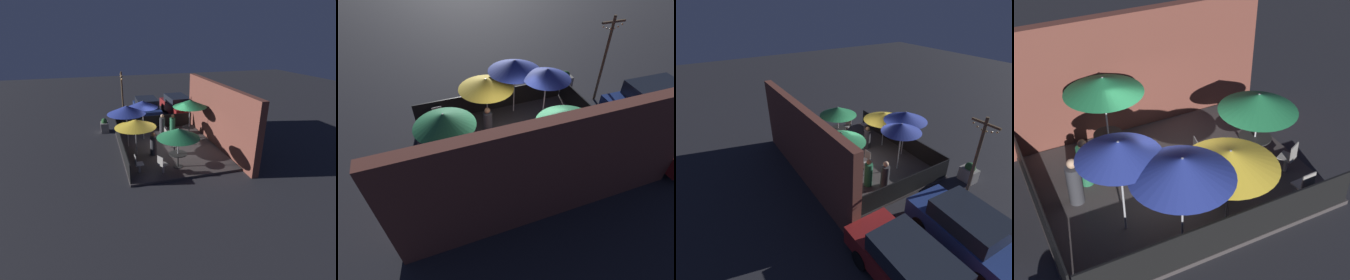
{
  "view_description": "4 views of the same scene",
  "coord_description": "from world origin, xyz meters",
  "views": [
    {
      "loc": [
        13.56,
        -3.91,
        6.36
      ],
      "look_at": [
        0.82,
        -0.28,
        0.95
      ],
      "focal_mm": 28.0,
      "sensor_mm": 36.0,
      "label": 1
    },
    {
      "loc": [
        2.78,
        6.89,
        7.14
      ],
      "look_at": [
        0.45,
        0.42,
        0.97
      ],
      "focal_mm": 28.0,
      "sensor_mm": 36.0,
      "label": 2
    },
    {
      "loc": [
        -9.56,
        6.72,
        7.63
      ],
      "look_at": [
        0.74,
        0.41,
        1.0
      ],
      "focal_mm": 28.0,
      "sensor_mm": 36.0,
      "label": 3
    },
    {
      "loc": [
        -4.16,
        -8.67,
        8.0
      ],
      "look_at": [
        0.25,
        -0.04,
        1.3
      ],
      "focal_mm": 50.0,
      "sensor_mm": 36.0,
      "label": 4
    }
  ],
  "objects": [
    {
      "name": "patio_chair_3",
      "position": [
        2.47,
        -2.24,
        0.62
      ],
      "size": [
        0.41,
        0.41,
        0.92
      ],
      "rotation": [
        0.0,
        0.0,
        1.61
      ],
      "color": "gray",
      "rests_on": "patio_deck"
    },
    {
      "name": "ground_plane",
      "position": [
        0.0,
        0.0,
        0.0
      ],
      "size": [
        60.0,
        60.0,
        0.0
      ],
      "primitive_type": "plane",
      "color": "#26262B"
    },
    {
      "name": "patio_umbrella_4",
      "position": [
        -0.87,
        -2.25,
        2.35
      ],
      "size": [
        2.19,
        2.19,
        2.47
      ],
      "color": "#B2B2B7",
      "rests_on": "patio_deck"
    },
    {
      "name": "patio_umbrella_0",
      "position": [
        -1.14,
        1.67,
        2.39
      ],
      "size": [
        2.1,
        2.1,
        2.49
      ],
      "color": "#B2B2B7",
      "rests_on": "patio_deck"
    },
    {
      "name": "dining_table_0",
      "position": [
        -1.14,
        1.67,
        0.72
      ],
      "size": [
        0.81,
        0.81,
        0.77
      ],
      "color": "black",
      "rests_on": "patio_deck"
    },
    {
      "name": "patio_chair_2",
      "position": [
        0.85,
        0.08,
        0.65
      ],
      "size": [
        0.47,
        0.47,
        0.95
      ],
      "rotation": [
        0.0,
        0.0,
        -0.18
      ],
      "color": "gray",
      "rests_on": "patio_deck"
    },
    {
      "name": "patio_umbrella_2",
      "position": [
        0.44,
        -1.97,
        1.94
      ],
      "size": [
        2.23,
        2.23,
        2.03
      ],
      "color": "#B2B2B7",
      "rests_on": "patio_deck"
    },
    {
      "name": "fence_side_left",
      "position": [
        -3.48,
        0.0,
        0.59
      ],
      "size": [
        0.05,
        5.36,
        0.95
      ],
      "color": "black",
      "rests_on": "patio_deck"
    },
    {
      "name": "dining_table_1",
      "position": [
        2.4,
        -0.21,
        0.7
      ],
      "size": [
        0.9,
        0.9,
        0.73
      ],
      "color": "black",
      "rests_on": "patio_deck"
    },
    {
      "name": "parked_car_0",
      "position": [
        -6.41,
        0.02,
        0.84
      ],
      "size": [
        4.1,
        1.89,
        1.62
      ],
      "rotation": [
        0.0,
        0.0,
        -0.03
      ],
      "color": "navy",
      "rests_on": "ground_plane"
    },
    {
      "name": "patio_deck",
      "position": [
        0.0,
        0.0,
        0.06
      ],
      "size": [
        7.04,
        5.56,
        0.12
      ],
      "color": "#383333",
      "rests_on": "ground_plane"
    },
    {
      "name": "patio_umbrella_1",
      "position": [
        2.4,
        -0.21,
        1.92
      ],
      "size": [
        2.12,
        2.12,
        2.04
      ],
      "color": "#B2B2B7",
      "rests_on": "patio_deck"
    },
    {
      "name": "planter_box",
      "position": [
        -4.12,
        -3.43,
        0.43
      ],
      "size": [
        0.75,
        0.52,
        0.97
      ],
      "color": "gray",
      "rests_on": "ground_plane"
    },
    {
      "name": "light_post",
      "position": [
        -5.02,
        -1.98,
        2.19
      ],
      "size": [
        1.1,
        0.12,
        3.92
      ],
      "color": "brown",
      "rests_on": "ground_plane"
    },
    {
      "name": "patio_chair_0",
      "position": [
        2.86,
        -1.15,
        0.62
      ],
      "size": [
        0.54,
        0.54,
        0.92
      ],
      "rotation": [
        0.0,
        0.0,
        2.03
      ],
      "color": "gray",
      "rests_on": "patio_deck"
    },
    {
      "name": "patron_1",
      "position": [
        -2.51,
        0.28,
        0.7
      ],
      "size": [
        0.53,
        0.53,
        1.3
      ],
      "rotation": [
        0.0,
        0.0,
        4.01
      ],
      "color": "#333338",
      "rests_on": "patio_deck"
    },
    {
      "name": "patio_chair_1",
      "position": [
        -0.95,
        0.19,
        0.65
      ],
      "size": [
        0.45,
        0.45,
        0.95
      ],
      "rotation": [
        0.0,
        0.0,
        1.69
      ],
      "color": "gray",
      "rests_on": "patio_deck"
    },
    {
      "name": "patron_2",
      "position": [
        0.68,
        -1.07,
        0.71
      ],
      "size": [
        0.49,
        0.49,
        1.3
      ],
      "rotation": [
        0.0,
        0.0,
        4.14
      ],
      "color": "#333338",
      "rests_on": "patio_deck"
    },
    {
      "name": "fence_front",
      "position": [
        0.0,
        -2.73,
        0.59
      ],
      "size": [
        6.84,
        0.05,
        0.95
      ],
      "color": "black",
      "rests_on": "patio_deck"
    },
    {
      "name": "building_wall",
      "position": [
        0.0,
        3.01,
        1.85
      ],
      "size": [
        8.64,
        0.36,
        3.7
      ],
      "color": "brown",
      "rests_on": "ground_plane"
    },
    {
      "name": "patron_0",
      "position": [
        -2.07,
        0.86,
        0.74
      ],
      "size": [
        0.51,
        0.51,
        1.36
      ],
      "rotation": [
        0.0,
        0.0,
        0.92
      ],
      "color": "#236642",
      "rests_on": "patio_deck"
    },
    {
      "name": "parked_car_1",
      "position": [
        -6.61,
        2.62,
        0.85
      ],
      "size": [
        4.63,
        1.88,
        1.62
      ],
      "rotation": [
        0.0,
        0.0,
        0.02
      ],
      "color": "maroon",
      "rests_on": "ground_plane"
    },
    {
      "name": "patio_umbrella_3",
      "position": [
        -1.78,
        -1.14,
        2.38
      ],
      "size": [
        1.88,
        1.88,
        2.46
      ],
      "color": "#B2B2B7",
      "rests_on": "patio_deck"
    }
  ]
}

